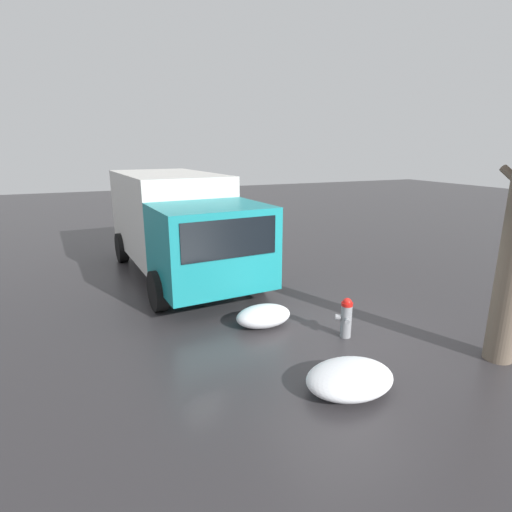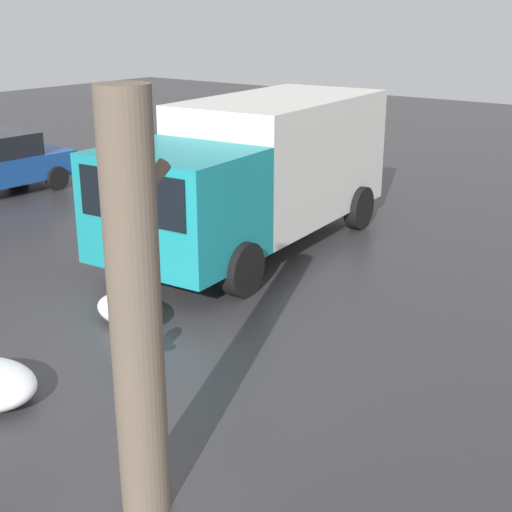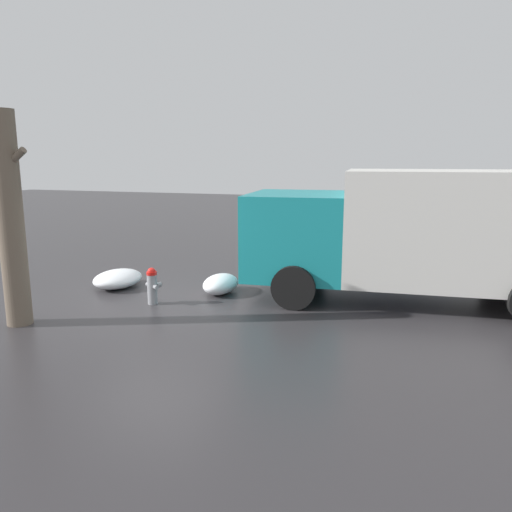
% 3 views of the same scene
% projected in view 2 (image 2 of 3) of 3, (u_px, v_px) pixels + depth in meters
% --- Properties ---
extents(ground_plane, '(60.00, 60.00, 0.00)m').
position_uv_depth(ground_plane, '(137.00, 375.00, 9.01)').
color(ground_plane, '#333033').
extents(fire_hydrant, '(0.39, 0.34, 0.78)m').
position_uv_depth(fire_hydrant, '(136.00, 346.00, 8.89)').
color(fire_hydrant, gray).
rests_on(fire_hydrant, ground_plane).
extents(tree_trunk, '(0.69, 0.45, 3.85)m').
position_uv_depth(tree_trunk, '(136.00, 314.00, 6.02)').
color(tree_trunk, '#6B5B4C').
rests_on(tree_trunk, ground_plane).
extents(delivery_truck, '(6.93, 3.16, 2.77)m').
position_uv_depth(delivery_truck, '(257.00, 168.00, 13.54)').
color(delivery_truck, teal).
rests_on(delivery_truck, ground_plane).
extents(snow_pile_by_hydrant, '(0.73, 1.13, 0.43)m').
position_uv_depth(snow_pile_by_hydrant, '(129.00, 310.00, 10.43)').
color(snow_pile_by_hydrant, white).
rests_on(snow_pile_by_hydrant, ground_plane).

